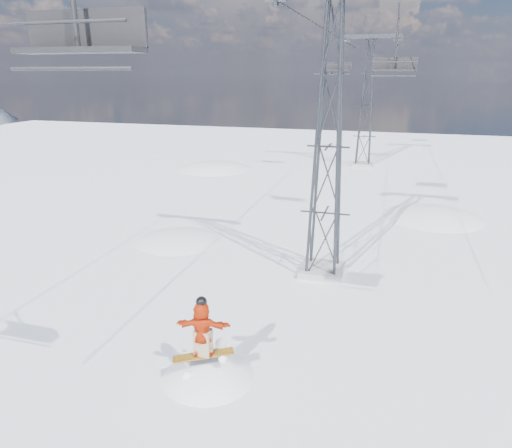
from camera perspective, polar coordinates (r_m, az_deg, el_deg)
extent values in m
plane|color=white|center=(13.50, -0.71, -19.47)|extent=(120.00, 120.00, 0.00)
sphere|color=white|center=(27.64, -8.83, -17.06)|extent=(16.00, 16.00, 16.00)
sphere|color=white|center=(33.44, 19.28, -14.90)|extent=(20.00, 20.00, 20.00)
sphere|color=white|center=(45.13, -4.83, -6.14)|extent=(22.00, 22.00, 22.00)
cube|color=#999999|center=(20.05, 8.25, -5.74)|extent=(1.80, 1.80, 0.30)
cube|color=#999999|center=(44.00, 13.12, 7.26)|extent=(1.80, 1.80, 0.30)
cube|color=#2F3136|center=(43.34, 14.25, 21.80)|extent=(5.00, 0.35, 0.35)
cube|color=#2F3136|center=(43.51, 11.13, 21.72)|extent=(0.80, 0.25, 0.50)
cube|color=#2F3136|center=(43.27, 17.35, 21.29)|extent=(0.80, 0.25, 0.50)
cylinder|color=black|center=(30.14, 8.28, 23.10)|extent=(0.06, 51.00, 0.06)
cylinder|color=black|center=(29.79, 17.38, 22.57)|extent=(0.06, 51.00, 0.06)
sphere|color=white|center=(14.99, -5.72, -23.75)|extent=(4.40, 4.40, 4.40)
cube|color=orange|center=(13.14, -6.60, -15.98)|extent=(1.64, 1.05, 0.14)
imported|color=red|center=(12.69, -6.74, -12.88)|extent=(1.57, 0.75, 1.62)
cube|color=#9F8562|center=(12.92, -6.67, -14.54)|extent=(0.51, 0.42, 0.75)
sphere|color=black|center=(12.30, -6.88, -9.73)|extent=(0.30, 0.30, 0.30)
cube|color=black|center=(7.68, -21.29, 19.57)|extent=(2.05, 0.46, 0.08)
cube|color=black|center=(7.88, -20.52, 21.84)|extent=(2.05, 0.06, 0.56)
cylinder|color=black|center=(7.47, -22.28, 17.55)|extent=(2.05, 0.06, 0.06)
cylinder|color=black|center=(7.46, -23.15, 22.21)|extent=(2.05, 0.05, 0.05)
cylinder|color=black|center=(25.48, 17.13, 20.66)|extent=(0.09, 0.09, 2.45)
cube|color=black|center=(25.44, 16.86, 17.91)|extent=(2.23, 0.50, 0.09)
cube|color=black|center=(25.69, 16.94, 18.65)|extent=(2.23, 0.07, 0.61)
cylinder|color=black|center=(25.17, 16.80, 17.29)|extent=(2.23, 0.07, 0.07)
cylinder|color=black|center=(25.11, 16.94, 18.80)|extent=(2.23, 0.06, 0.06)
cylinder|color=black|center=(38.78, 10.25, 20.16)|extent=(0.09, 0.09, 2.37)
cube|color=black|center=(38.76, 10.14, 18.42)|extent=(2.15, 0.48, 0.09)
cube|color=black|center=(38.99, 10.22, 18.89)|extent=(2.15, 0.06, 0.59)
cylinder|color=black|center=(38.49, 10.07, 18.02)|extent=(2.15, 0.06, 0.06)
cylinder|color=black|center=(38.44, 10.12, 18.98)|extent=(2.15, 0.05, 0.05)
cylinder|color=black|center=(50.78, 17.19, 19.37)|extent=(0.07, 0.07, 2.04)
cube|color=black|center=(50.75, 17.07, 18.23)|extent=(1.86, 0.42, 0.07)
cube|color=black|center=(50.96, 17.11, 18.54)|extent=(1.86, 0.06, 0.51)
cylinder|color=black|center=(50.52, 17.05, 17.97)|extent=(1.86, 0.06, 0.06)
cylinder|color=black|center=(50.48, 17.11, 18.60)|extent=(1.86, 0.05, 0.05)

